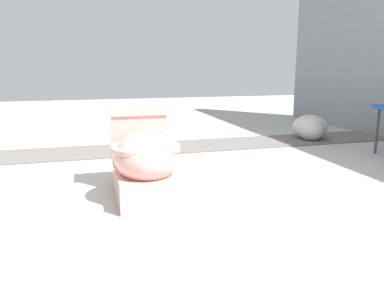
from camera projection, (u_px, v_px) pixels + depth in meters
ground_plane at (142, 196)px, 2.25m from camera, size 14.00×14.00×0.00m
gravel_strip at (174, 147)px, 3.59m from camera, size 0.56×8.00×0.01m
toilet at (144, 160)px, 2.21m from camera, size 0.63×0.39×0.52m
boulder_near at (310, 127)px, 3.98m from camera, size 0.49×0.50×0.26m
boulder_far at (311, 129)px, 3.90m from camera, size 0.36×0.31×0.25m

